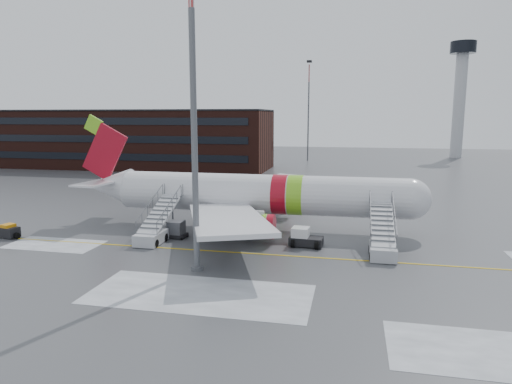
% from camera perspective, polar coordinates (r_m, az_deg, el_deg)
% --- Properties ---
extents(ground, '(260.00, 260.00, 0.00)m').
position_cam_1_polar(ground, '(37.52, 6.83, -7.65)').
color(ground, '#494C4F').
rests_on(ground, ground).
extents(airliner, '(35.03, 32.97, 11.18)m').
position_cam_1_polar(airliner, '(44.77, -0.66, -0.28)').
color(airliner, silver).
rests_on(airliner, ground).
extents(airstair_fwd, '(2.05, 7.70, 3.48)m').
position_cam_1_polar(airstair_fwd, '(37.92, 15.51, -6.08)').
color(airstair_fwd, '#ABADB2').
rests_on(airstair_fwd, ground).
extents(airstair_aft, '(2.05, 7.70, 3.48)m').
position_cam_1_polar(airstair_aft, '(41.48, -12.58, -4.62)').
color(airstair_aft, '#BBBDC3').
rests_on(airstair_aft, ground).
extents(pushback_tug, '(2.91, 2.26, 1.61)m').
position_cam_1_polar(pushback_tug, '(39.39, 6.04, -5.73)').
color(pushback_tug, black).
rests_on(pushback_tug, ground).
extents(uld_container, '(1.97, 1.50, 1.54)m').
position_cam_1_polar(uld_container, '(42.49, -9.97, -4.68)').
color(uld_container, black).
rests_on(uld_container, ground).
extents(baggage_tractor, '(2.52, 1.50, 1.26)m').
position_cam_1_polar(baggage_tractor, '(47.66, -28.53, -4.39)').
color(baggage_tractor, black).
rests_on(baggage_tractor, ground).
extents(light_mast_near, '(1.20, 1.20, 22.81)m').
position_cam_1_polar(light_mast_near, '(31.92, -7.82, 10.98)').
color(light_mast_near, '#595B60').
rests_on(light_mast_near, ground).
extents(terminal_building, '(62.00, 16.11, 12.30)m').
position_cam_1_polar(terminal_building, '(102.79, -15.98, 6.44)').
color(terminal_building, '#3F1E16').
rests_on(terminal_building, ground).
extents(control_tower, '(6.40, 6.40, 30.00)m').
position_cam_1_polar(control_tower, '(133.69, 24.19, 11.99)').
color(control_tower, '#B2B5BA').
rests_on(control_tower, ground).
extents(light_mast_far_n, '(1.20, 1.20, 24.25)m').
position_cam_1_polar(light_mast_far_n, '(114.30, 6.59, 10.84)').
color(light_mast_far_n, '#595B60').
rests_on(light_mast_far_n, ground).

